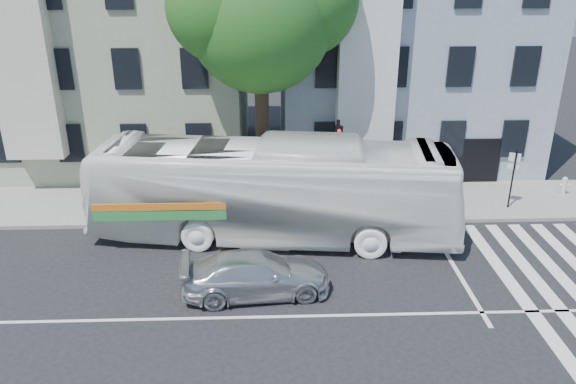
{
  "coord_description": "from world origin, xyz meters",
  "views": [
    {
      "loc": [
        0.28,
        -13.67,
        9.73
      ],
      "look_at": [
        0.89,
        3.69,
        2.4
      ],
      "focal_mm": 35.0,
      "sensor_mm": 36.0,
      "label": 1
    }
  ],
  "objects_px": {
    "sedan": "(256,274)",
    "fire_hydrant": "(564,185)",
    "bus": "(273,190)",
    "traffic_signal": "(338,155)"
  },
  "relations": [
    {
      "from": "sedan",
      "to": "fire_hydrant",
      "type": "xyz_separation_m",
      "value": [
        13.21,
        7.07,
        -0.11
      ]
    },
    {
      "from": "bus",
      "to": "sedan",
      "type": "height_order",
      "value": "bus"
    },
    {
      "from": "bus",
      "to": "sedan",
      "type": "relative_size",
      "value": 2.91
    },
    {
      "from": "sedan",
      "to": "fire_hydrant",
      "type": "height_order",
      "value": "sedan"
    },
    {
      "from": "bus",
      "to": "sedan",
      "type": "xyz_separation_m",
      "value": [
        -0.59,
        -3.88,
        -1.19
      ]
    },
    {
      "from": "bus",
      "to": "traffic_signal",
      "type": "relative_size",
      "value": 3.4
    },
    {
      "from": "traffic_signal",
      "to": "fire_hydrant",
      "type": "xyz_separation_m",
      "value": [
        10.08,
        1.38,
        -1.98
      ]
    },
    {
      "from": "fire_hydrant",
      "to": "bus",
      "type": "bearing_deg",
      "value": -165.78
    },
    {
      "from": "bus",
      "to": "fire_hydrant",
      "type": "xyz_separation_m",
      "value": [
        12.61,
        3.2,
        -1.3
      ]
    },
    {
      "from": "bus",
      "to": "fire_hydrant",
      "type": "distance_m",
      "value": 13.08
    }
  ]
}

